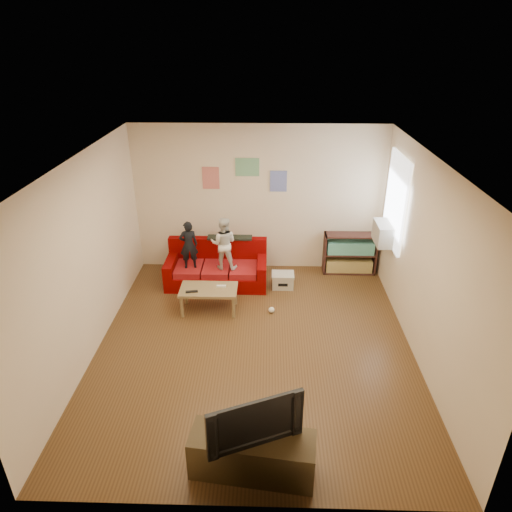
{
  "coord_description": "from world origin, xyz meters",
  "views": [
    {
      "loc": [
        0.17,
        -5.35,
        4.1
      ],
      "look_at": [
        0.0,
        0.8,
        1.05
      ],
      "focal_mm": 32.0,
      "sensor_mm": 36.0,
      "label": 1
    }
  ],
  "objects_px": {
    "child_a": "(189,245)",
    "coffee_table": "(209,292)",
    "sofa": "(217,269)",
    "bookshelf": "(349,255)",
    "tv_stand": "(252,454)",
    "child_b": "(224,243)",
    "file_box": "(283,280)",
    "television": "(252,417)"
  },
  "relations": [
    {
      "from": "sofa",
      "to": "child_a",
      "type": "xyz_separation_m",
      "value": [
        -0.45,
        -0.16,
        0.54
      ]
    },
    {
      "from": "sofa",
      "to": "child_b",
      "type": "bearing_deg",
      "value": -47.31
    },
    {
      "from": "child_b",
      "to": "coffee_table",
      "type": "relative_size",
      "value": 1.03
    },
    {
      "from": "bookshelf",
      "to": "tv_stand",
      "type": "xyz_separation_m",
      "value": [
        -1.66,
        -4.4,
        -0.11
      ]
    },
    {
      "from": "child_a",
      "to": "bookshelf",
      "type": "relative_size",
      "value": 0.89
    },
    {
      "from": "child_b",
      "to": "television",
      "type": "relative_size",
      "value": 0.96
    },
    {
      "from": "sofa",
      "to": "file_box",
      "type": "xyz_separation_m",
      "value": [
        1.18,
        -0.16,
        -0.13
      ]
    },
    {
      "from": "tv_stand",
      "to": "coffee_table",
      "type": "bearing_deg",
      "value": 112.2
    },
    {
      "from": "child_a",
      "to": "television",
      "type": "height_order",
      "value": "child_a"
    },
    {
      "from": "coffee_table",
      "to": "file_box",
      "type": "bearing_deg",
      "value": 33.09
    },
    {
      "from": "sofa",
      "to": "television",
      "type": "relative_size",
      "value": 1.82
    },
    {
      "from": "tv_stand",
      "to": "television",
      "type": "relative_size",
      "value": 1.3
    },
    {
      "from": "file_box",
      "to": "television",
      "type": "bearing_deg",
      "value": -96.08
    },
    {
      "from": "television",
      "to": "bookshelf",
      "type": "bearing_deg",
      "value": 46.95
    },
    {
      "from": "bookshelf",
      "to": "tv_stand",
      "type": "bearing_deg",
      "value": -110.62
    },
    {
      "from": "child_b",
      "to": "file_box",
      "type": "xyz_separation_m",
      "value": [
        1.03,
        -0.0,
        -0.7
      ]
    },
    {
      "from": "sofa",
      "to": "child_b",
      "type": "distance_m",
      "value": 0.62
    },
    {
      "from": "child_a",
      "to": "coffee_table",
      "type": "bearing_deg",
      "value": 104.81
    },
    {
      "from": "sofa",
      "to": "bookshelf",
      "type": "xyz_separation_m",
      "value": [
        2.43,
        0.44,
        0.08
      ]
    },
    {
      "from": "sofa",
      "to": "bookshelf",
      "type": "relative_size",
      "value": 1.84
    },
    {
      "from": "sofa",
      "to": "child_a",
      "type": "bearing_deg",
      "value": -160.43
    },
    {
      "from": "file_box",
      "to": "television",
      "type": "relative_size",
      "value": 0.4
    },
    {
      "from": "child_a",
      "to": "television",
      "type": "distance_m",
      "value": 3.99
    },
    {
      "from": "sofa",
      "to": "bookshelf",
      "type": "distance_m",
      "value": 2.47
    },
    {
      "from": "child_b",
      "to": "bookshelf",
      "type": "distance_m",
      "value": 2.41
    },
    {
      "from": "file_box",
      "to": "tv_stand",
      "type": "distance_m",
      "value": 3.82
    },
    {
      "from": "child_b",
      "to": "bookshelf",
      "type": "height_order",
      "value": "child_b"
    },
    {
      "from": "coffee_table",
      "to": "child_b",
      "type": "bearing_deg",
      "value": 77.1
    },
    {
      "from": "coffee_table",
      "to": "television",
      "type": "relative_size",
      "value": 0.94
    },
    {
      "from": "child_b",
      "to": "sofa",
      "type": "bearing_deg",
      "value": -43.46
    },
    {
      "from": "television",
      "to": "child_a",
      "type": "bearing_deg",
      "value": 85.43
    },
    {
      "from": "child_a",
      "to": "television",
      "type": "xyz_separation_m",
      "value": [
        1.22,
        -3.8,
        -0.05
      ]
    },
    {
      "from": "coffee_table",
      "to": "file_box",
      "type": "xyz_separation_m",
      "value": [
        1.21,
        0.79,
        -0.21
      ]
    },
    {
      "from": "child_a",
      "to": "child_b",
      "type": "xyz_separation_m",
      "value": [
        0.6,
        0.0,
        0.04
      ]
    },
    {
      "from": "sofa",
      "to": "file_box",
      "type": "bearing_deg",
      "value": -7.92
    },
    {
      "from": "child_a",
      "to": "file_box",
      "type": "relative_size",
      "value": 2.21
    },
    {
      "from": "coffee_table",
      "to": "bookshelf",
      "type": "xyz_separation_m",
      "value": [
        2.46,
        1.4,
        -0.01
      ]
    },
    {
      "from": "child_a",
      "to": "bookshelf",
      "type": "bearing_deg",
      "value": 178.77
    },
    {
      "from": "coffee_table",
      "to": "bookshelf",
      "type": "bearing_deg",
      "value": 29.56
    },
    {
      "from": "sofa",
      "to": "child_a",
      "type": "distance_m",
      "value": 0.72
    },
    {
      "from": "tv_stand",
      "to": "television",
      "type": "bearing_deg",
      "value": 0.0
    },
    {
      "from": "child_a",
      "to": "coffee_table",
      "type": "height_order",
      "value": "child_a"
    }
  ]
}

